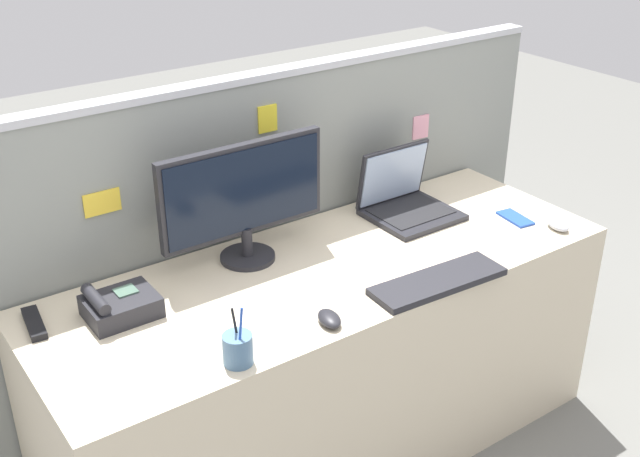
% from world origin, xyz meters
% --- Properties ---
extents(ground_plane, '(10.00, 10.00, 0.00)m').
position_xyz_m(ground_plane, '(0.00, 0.00, 0.00)').
color(ground_plane, slate).
extents(desk, '(1.94, 0.69, 0.75)m').
position_xyz_m(desk, '(0.00, 0.00, 0.37)').
color(desk, beige).
rests_on(desk, ground_plane).
extents(cubicle_divider, '(2.43, 0.08, 1.31)m').
position_xyz_m(cubicle_divider, '(0.00, 0.39, 0.66)').
color(cubicle_divider, gray).
rests_on(cubicle_divider, ground_plane).
extents(desktop_monitor, '(0.58, 0.18, 0.40)m').
position_xyz_m(desktop_monitor, '(-0.19, 0.21, 0.98)').
color(desktop_monitor, '#232328').
rests_on(desktop_monitor, desk).
extents(laptop, '(0.30, 0.28, 0.24)m').
position_xyz_m(laptop, '(0.47, 0.17, 0.81)').
color(laptop, '#232328').
rests_on(laptop, desk).
extents(desk_phone, '(0.20, 0.16, 0.10)m').
position_xyz_m(desk_phone, '(-0.66, 0.12, 0.79)').
color(desk_phone, '#232328').
rests_on(desk_phone, desk).
extents(keyboard_main, '(0.46, 0.17, 0.02)m').
position_xyz_m(keyboard_main, '(0.21, -0.28, 0.76)').
color(keyboard_main, '#232328').
rests_on(keyboard_main, desk).
extents(computer_mouse_right_hand, '(0.08, 0.11, 0.03)m').
position_xyz_m(computer_mouse_right_hand, '(0.83, -0.24, 0.77)').
color(computer_mouse_right_hand, '#B2B5BC').
rests_on(computer_mouse_right_hand, desk).
extents(computer_mouse_left_hand, '(0.08, 0.11, 0.03)m').
position_xyz_m(computer_mouse_left_hand, '(-0.19, -0.26, 0.77)').
color(computer_mouse_left_hand, '#232328').
rests_on(computer_mouse_left_hand, desk).
extents(pen_cup, '(0.08, 0.08, 0.18)m').
position_xyz_m(pen_cup, '(-0.50, -0.28, 0.79)').
color(pen_cup, '#4C7093').
rests_on(pen_cup, desk).
extents(cell_phone_blue_case, '(0.09, 0.15, 0.01)m').
position_xyz_m(cell_phone_blue_case, '(0.76, -0.10, 0.75)').
color(cell_phone_blue_case, blue).
rests_on(cell_phone_blue_case, desk).
extents(tv_remote, '(0.06, 0.17, 0.02)m').
position_xyz_m(tv_remote, '(-0.88, 0.21, 0.76)').
color(tv_remote, black).
rests_on(tv_remote, desk).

